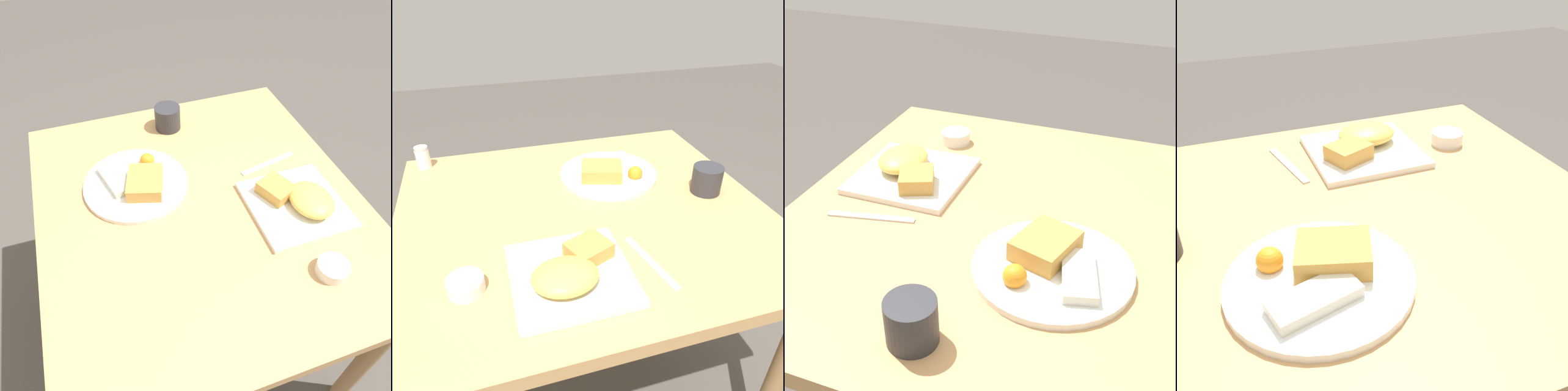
{
  "view_description": "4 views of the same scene",
  "coord_description": "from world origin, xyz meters",
  "views": [
    {
      "loc": [
        -0.67,
        0.24,
        1.51
      ],
      "look_at": [
        0.0,
        0.01,
        0.76
      ],
      "focal_mm": 35.0,
      "sensor_mm": 36.0,
      "label": 1
    },
    {
      "loc": [
        -0.23,
        -0.82,
        1.3
      ],
      "look_at": [
        0.01,
        0.01,
        0.76
      ],
      "focal_mm": 35.0,
      "sensor_mm": 36.0,
      "label": 2
    },
    {
      "loc": [
        0.9,
        0.3,
        1.38
      ],
      "look_at": [
        0.01,
        -0.03,
        0.79
      ],
      "focal_mm": 50.0,
      "sensor_mm": 36.0,
      "label": 3
    },
    {
      "loc": [
        0.24,
        0.68,
        1.22
      ],
      "look_at": [
        -0.02,
        0.01,
        0.77
      ],
      "focal_mm": 42.0,
      "sensor_mm": 36.0,
      "label": 4
    }
  ],
  "objects": [
    {
      "name": "sauce_ramekin",
      "position": [
        -0.31,
        -0.22,
        0.74
      ],
      "size": [
        0.08,
        0.08,
        0.03
      ],
      "color": "white",
      "rests_on": "dining_table"
    },
    {
      "name": "butter_knife",
      "position": [
        0.09,
        -0.25,
        0.73
      ],
      "size": [
        0.05,
        0.19,
        0.0
      ],
      "rotation": [
        0.0,
        0.0,
        1.77
      ],
      "color": "silver",
      "rests_on": "dining_table"
    },
    {
      "name": "plate_oval_far",
      "position": [
        0.12,
        0.15,
        0.74
      ],
      "size": [
        0.3,
        0.3,
        0.05
      ],
      "color": "white",
      "rests_on": "dining_table"
    },
    {
      "name": "plate_square_near",
      "position": [
        -0.1,
        -0.25,
        0.75
      ],
      "size": [
        0.25,
        0.25,
        0.06
      ],
      "color": "white",
      "rests_on": "dining_table"
    },
    {
      "name": "coffee_mug",
      "position": [
        0.36,
        -0.01,
        0.77
      ],
      "size": [
        0.08,
        0.08,
        0.08
      ],
      "color": "#2D2D33",
      "rests_on": "dining_table"
    },
    {
      "name": "dining_table",
      "position": [
        0.0,
        0.0,
        0.64
      ],
      "size": [
        0.98,
        0.89,
        0.73
      ],
      "color": "tan",
      "rests_on": "ground_plane"
    }
  ]
}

